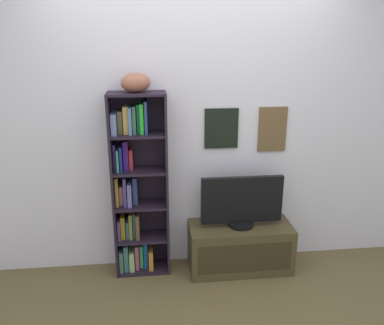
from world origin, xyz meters
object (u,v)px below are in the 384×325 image
tv_stand (240,247)px  television (242,202)px  football (136,83)px  bookshelf (135,190)px

tv_stand → television: (0.00, 0.00, 0.44)m
television → football: bearing=175.1°
football → television: 1.35m
bookshelf → football: football is taller
television → tv_stand: bearing=-90.0°
bookshelf → football: bearing=-31.9°
bookshelf → television: size_ratio=2.24×
tv_stand → television: bearing=90.0°
bookshelf → football: size_ratio=6.62×
bookshelf → television: bearing=-6.4°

